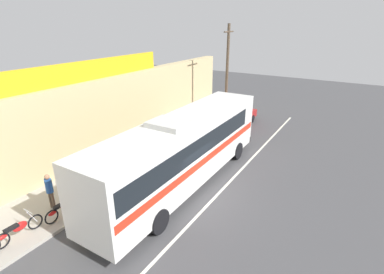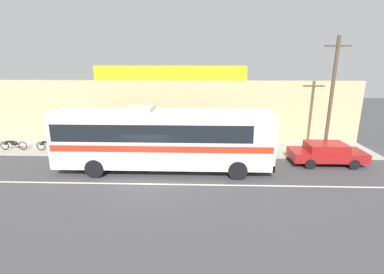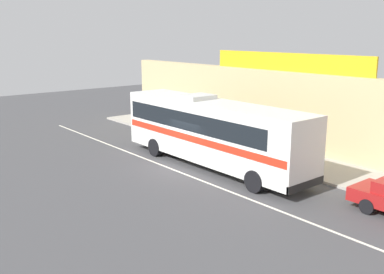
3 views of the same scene
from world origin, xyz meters
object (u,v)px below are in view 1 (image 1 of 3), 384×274
object	(u,v)px
parked_car	(237,116)
motorcycle_orange	(64,207)
intercity_bus	(183,148)
pedestrian_far_right	(117,150)
pedestrian_near_shop	(49,189)
motorcycle_red	(18,229)
pedestrian_by_curb	(125,144)
utility_pole	(227,73)

from	to	relation	value
parked_car	motorcycle_orange	world-z (taller)	parked_car
intercity_bus	pedestrian_far_right	xyz separation A→B (m)	(-0.29, 4.32, -1.01)
pedestrian_near_shop	pedestrian_far_right	world-z (taller)	pedestrian_near_shop
motorcycle_red	pedestrian_near_shop	xyz separation A→B (m)	(1.89, 0.67, 0.55)
pedestrian_near_shop	motorcycle_orange	bearing A→B (deg)	-93.32
pedestrian_by_curb	pedestrian_far_right	bearing A→B (deg)	-167.42
intercity_bus	pedestrian_near_shop	size ratio (longest dim) A/B	7.34
intercity_bus	parked_car	xyz separation A→B (m)	(10.07, 1.36, -1.33)
parked_car	motorcycle_orange	distance (m)	15.12
utility_pole	motorcycle_red	bearing A→B (deg)	178.30
utility_pole	motorcycle_red	world-z (taller)	utility_pole
pedestrian_far_right	motorcycle_red	bearing A→B (deg)	-169.33
intercity_bus	pedestrian_by_curb	xyz separation A→B (m)	(0.54, 4.50, -0.99)
parked_car	pedestrian_far_right	size ratio (longest dim) A/B	2.79
parked_car	pedestrian_by_curb	distance (m)	10.04
motorcycle_red	utility_pole	bearing A→B (deg)	-1.70
pedestrian_near_shop	pedestrian_by_curb	world-z (taller)	pedestrian_near_shop
motorcycle_orange	pedestrian_far_right	distance (m)	4.95
parked_car	pedestrian_far_right	xyz separation A→B (m)	(-10.36, 2.95, 0.32)
utility_pole	pedestrian_near_shop	bearing A→B (deg)	175.62
utility_pole	pedestrian_near_shop	world-z (taller)	utility_pole
parked_car	pedestrian_near_shop	bearing A→B (deg)	170.94
pedestrian_by_curb	intercity_bus	bearing A→B (deg)	-96.84
intercity_bus	pedestrian_by_curb	bearing A→B (deg)	83.16
intercity_bus	utility_pole	world-z (taller)	utility_pole
motorcycle_red	pedestrian_near_shop	size ratio (longest dim) A/B	1.14
pedestrian_near_shop	pedestrian_far_right	size ratio (longest dim) A/B	1.05
parked_car	pedestrian_far_right	bearing A→B (deg)	164.09
pedestrian_near_shop	intercity_bus	bearing A→B (deg)	-37.30
intercity_bus	utility_pole	xyz separation A→B (m)	(10.47, 2.57, 2.01)
pedestrian_far_right	utility_pole	bearing A→B (deg)	-9.20
pedestrian_far_right	pedestrian_near_shop	bearing A→B (deg)	-173.07
motorcycle_red	pedestrian_near_shop	bearing A→B (deg)	19.39
pedestrian_near_shop	pedestrian_far_right	xyz separation A→B (m)	(4.63, 0.56, -0.06)
utility_pole	pedestrian_far_right	distance (m)	11.31
motorcycle_red	motorcycle_orange	bearing A→B (deg)	-8.70
motorcycle_orange	pedestrian_near_shop	size ratio (longest dim) A/B	1.15
pedestrian_by_curb	pedestrian_near_shop	bearing A→B (deg)	-172.20
intercity_bus	utility_pole	distance (m)	10.97
parked_car	intercity_bus	bearing A→B (deg)	-172.30
utility_pole	pedestrian_by_curb	size ratio (longest dim) A/B	4.69
pedestrian_near_shop	pedestrian_far_right	distance (m)	4.67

